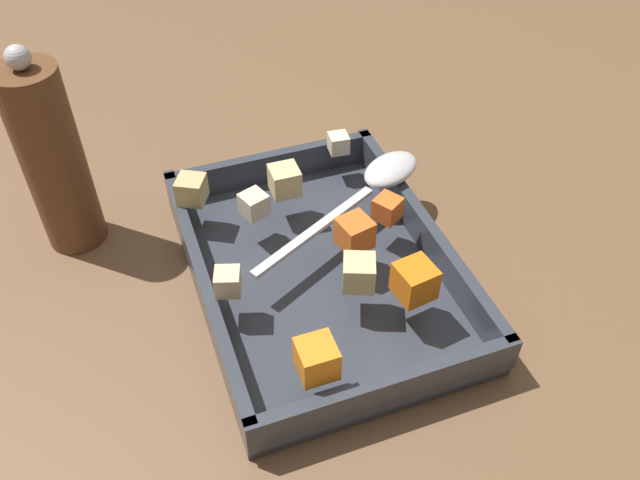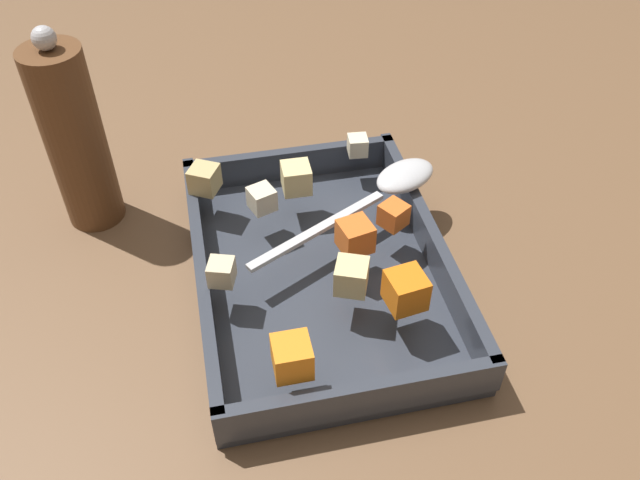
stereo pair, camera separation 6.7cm
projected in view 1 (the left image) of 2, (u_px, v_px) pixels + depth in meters
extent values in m
plane|color=brown|center=(314.00, 282.00, 0.71)|extent=(4.00, 4.00, 0.00)
cube|color=#333842|center=(320.00, 278.00, 0.70)|extent=(0.35, 0.25, 0.01)
cube|color=#333842|center=(425.00, 233.00, 0.72)|extent=(0.35, 0.01, 0.04)
cube|color=#333842|center=(205.00, 290.00, 0.66)|extent=(0.35, 0.01, 0.04)
cube|color=#333842|center=(387.00, 392.00, 0.57)|extent=(0.01, 0.25, 0.04)
cube|color=#333842|center=(272.00, 167.00, 0.80)|extent=(0.01, 0.25, 0.04)
cube|color=orange|center=(415.00, 281.00, 0.62)|extent=(0.04, 0.04, 0.03)
cube|color=orange|center=(317.00, 359.00, 0.55)|extent=(0.03, 0.03, 0.03)
cube|color=orange|center=(355.00, 233.00, 0.67)|extent=(0.04, 0.04, 0.03)
cube|color=orange|center=(387.00, 208.00, 0.70)|extent=(0.03, 0.03, 0.03)
cube|color=beige|center=(338.00, 143.00, 0.78)|extent=(0.02, 0.02, 0.02)
cube|color=tan|center=(192.00, 190.00, 0.72)|extent=(0.04, 0.04, 0.03)
cube|color=#E0CC89|center=(280.00, 181.00, 0.73)|extent=(0.03, 0.03, 0.03)
cube|color=#E0CC89|center=(359.00, 273.00, 0.63)|extent=(0.04, 0.04, 0.03)
cube|color=beige|center=(228.00, 282.00, 0.62)|extent=(0.03, 0.03, 0.02)
cube|color=beige|center=(254.00, 204.00, 0.70)|extent=(0.03, 0.03, 0.03)
ellipsoid|color=silver|center=(391.00, 169.00, 0.75)|extent=(0.08, 0.09, 0.02)
cube|color=silver|center=(315.00, 230.00, 0.69)|extent=(0.09, 0.16, 0.01)
cylinder|color=brown|center=(54.00, 162.00, 0.69)|extent=(0.06, 0.06, 0.21)
sphere|color=#B7B7BC|center=(18.00, 57.00, 0.61)|extent=(0.02, 0.02, 0.02)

